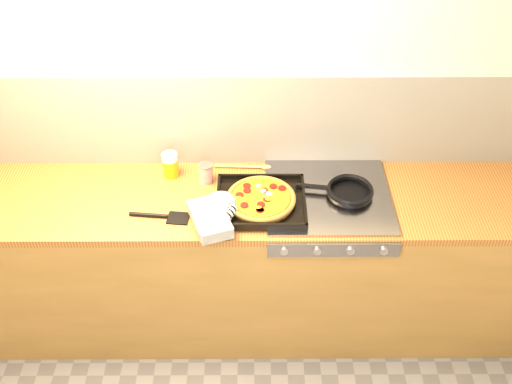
{
  "coord_description": "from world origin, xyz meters",
  "views": [
    {
      "loc": [
        0.09,
        -1.11,
        2.78
      ],
      "look_at": [
        0.1,
        1.08,
        0.95
      ],
      "focal_mm": 42.0,
      "sensor_mm": 36.0,
      "label": 1
    }
  ],
  "objects_px": {
    "frying_pan": "(349,191)",
    "juice_glass": "(170,165)",
    "tomato_can": "(206,173)",
    "pizza_on_tray": "(247,204)"
  },
  "relations": [
    {
      "from": "pizza_on_tray",
      "to": "tomato_can",
      "type": "height_order",
      "value": "tomato_can"
    },
    {
      "from": "juice_glass",
      "to": "tomato_can",
      "type": "bearing_deg",
      "value": -15.18
    },
    {
      "from": "frying_pan",
      "to": "tomato_can",
      "type": "distance_m",
      "value": 0.71
    },
    {
      "from": "tomato_can",
      "to": "juice_glass",
      "type": "xyz_separation_m",
      "value": [
        -0.18,
        0.05,
        0.02
      ]
    },
    {
      "from": "frying_pan",
      "to": "juice_glass",
      "type": "height_order",
      "value": "juice_glass"
    },
    {
      "from": "tomato_can",
      "to": "frying_pan",
      "type": "bearing_deg",
      "value": -10.22
    },
    {
      "from": "pizza_on_tray",
      "to": "juice_glass",
      "type": "xyz_separation_m",
      "value": [
        -0.39,
        0.27,
        0.02
      ]
    },
    {
      "from": "pizza_on_tray",
      "to": "juice_glass",
      "type": "distance_m",
      "value": 0.47
    },
    {
      "from": "pizza_on_tray",
      "to": "frying_pan",
      "type": "xyz_separation_m",
      "value": [
        0.49,
        0.1,
        -0.01
      ]
    },
    {
      "from": "pizza_on_tray",
      "to": "tomato_can",
      "type": "relative_size",
      "value": 5.43
    }
  ]
}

